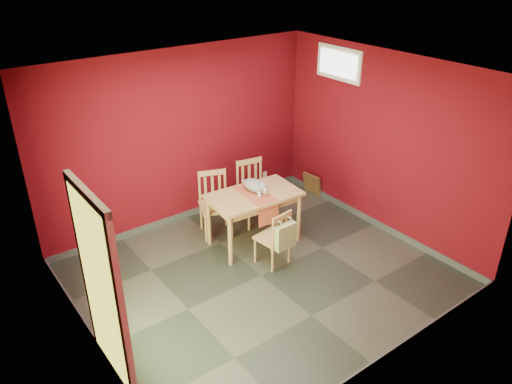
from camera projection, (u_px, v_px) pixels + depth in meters
ground at (261, 276)px, 6.68m from camera, size 4.50×4.50×0.00m
room_shell at (261, 273)px, 6.66m from camera, size 4.50×4.50×4.50m
doorway at (100, 285)px, 4.70m from camera, size 0.06×1.01×2.13m
window at (339, 63)px, 7.52m from camera, size 0.05×0.90×0.50m
outlet_plate at (265, 175)px, 8.82m from camera, size 0.08×0.02×0.12m
dining_table at (254, 200)px, 7.11m from camera, size 1.34×0.85×0.81m
table_runner at (259, 200)px, 7.01m from camera, size 0.38×0.71×0.35m
chair_far_left at (215, 203)px, 7.46m from camera, size 0.59×0.59×0.98m
chair_far_right at (254, 191)px, 7.78m from camera, size 0.54×0.54×1.00m
chair_near at (275, 237)px, 6.75m from camera, size 0.44×0.44×0.83m
tote_bag at (285, 236)px, 6.57m from camera, size 0.31×0.18×0.43m
cat at (254, 183)px, 7.10m from camera, size 0.42×0.53×0.23m
picture_frame at (312, 184)px, 8.76m from camera, size 0.16×0.38×0.37m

